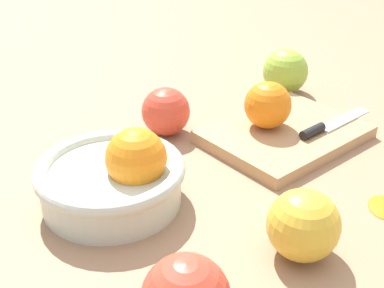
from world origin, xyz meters
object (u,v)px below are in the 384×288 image
at_px(knife, 326,126).
at_px(bowl, 115,177).
at_px(apple_back_right, 285,71).
at_px(cutting_board, 284,134).
at_px(apple_front_left, 303,225).
at_px(orange_on_board, 268,105).
at_px(apple_back_center, 166,111).

bearing_deg(knife, bowl, 165.37).
height_order(bowl, apple_back_right, bowl).
xyz_separation_m(bowl, cutting_board, (0.28, -0.04, -0.03)).
height_order(bowl, apple_front_left, bowl).
height_order(orange_on_board, apple_back_center, orange_on_board).
relative_size(bowl, cutting_board, 0.81).
relative_size(bowl, knife, 1.18).
xyz_separation_m(bowl, apple_back_center, (0.16, 0.10, 0.00)).
xyz_separation_m(apple_front_left, apple_back_right, (0.34, 0.28, 0.00)).
bearing_deg(cutting_board, apple_front_left, -138.50).
bearing_deg(orange_on_board, knife, -48.29).
bearing_deg(apple_front_left, apple_back_center, 75.95).
bearing_deg(bowl, apple_back_right, 9.35).
bearing_deg(orange_on_board, bowl, 176.03).
bearing_deg(apple_back_right, apple_back_center, 174.23).
distance_m(cutting_board, apple_back_center, 0.18).
distance_m(bowl, apple_front_left, 0.23).
xyz_separation_m(bowl, knife, (0.32, -0.08, -0.01)).
distance_m(cutting_board, apple_back_right, 0.19).
distance_m(orange_on_board, knife, 0.09).
xyz_separation_m(cutting_board, apple_front_left, (-0.19, -0.17, 0.03)).
bearing_deg(cutting_board, orange_on_board, 120.04).
height_order(cutting_board, apple_back_center, apple_back_center).
bearing_deg(apple_back_center, bowl, -149.66).
bearing_deg(apple_front_left, knife, 28.53).
bearing_deg(apple_back_center, orange_on_board, -48.49).
bearing_deg(knife, apple_front_left, -151.47).
xyz_separation_m(knife, apple_front_left, (-0.24, -0.13, 0.02)).
bearing_deg(orange_on_board, apple_back_center, 131.51).
bearing_deg(apple_front_left, bowl, 111.98).
bearing_deg(apple_front_left, orange_on_board, 47.56).
bearing_deg(apple_back_center, cutting_board, -50.28).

